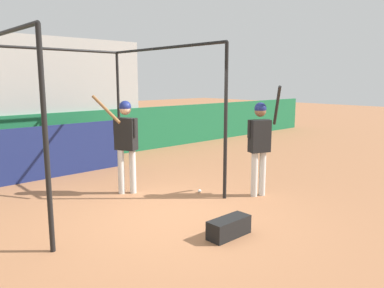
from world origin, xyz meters
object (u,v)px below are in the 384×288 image
baseball (200,191)px  player_batter (126,137)px  equipment_bag (229,227)px  player_waiting (260,139)px

baseball → player_batter: bearing=138.3°
equipment_bag → baseball: 2.20m
equipment_bag → baseball: equipment_bag is taller
baseball → player_waiting: bearing=-51.0°
equipment_bag → player_waiting: bearing=26.0°
equipment_bag → baseball: bearing=57.9°
player_batter → baseball: bearing=-156.6°
player_batter → player_waiting: size_ratio=0.91×
equipment_bag → baseball: size_ratio=9.46×
player_batter → equipment_bag: (-0.06, -2.85, -1.02)m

